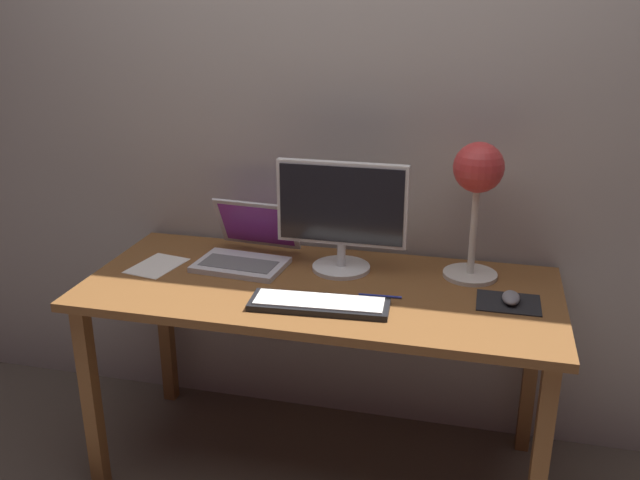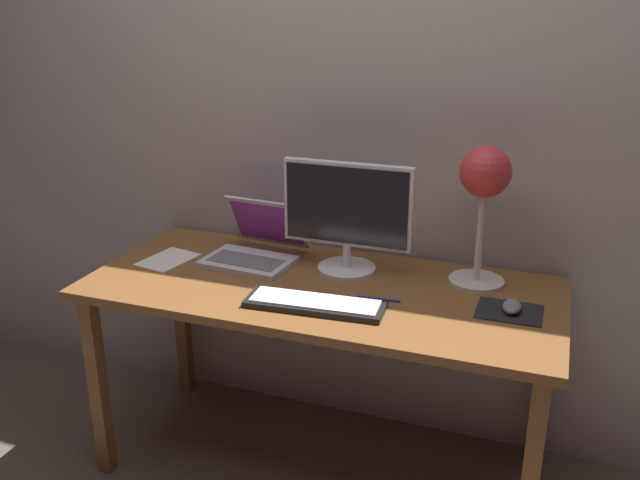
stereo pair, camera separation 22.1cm
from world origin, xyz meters
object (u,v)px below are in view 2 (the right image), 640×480
(monitor, at_px, (347,213))
(desk_lamp, at_px, (484,185))
(keyboard_main, at_px, (315,304))
(mouse, at_px, (512,306))
(pen, at_px, (379,299))
(laptop, at_px, (257,243))

(monitor, relative_size, desk_lamp, 0.96)
(monitor, distance_m, keyboard_main, 0.38)
(keyboard_main, bearing_deg, mouse, 16.41)
(keyboard_main, distance_m, desk_lamp, 0.67)
(monitor, bearing_deg, desk_lamp, 5.65)
(keyboard_main, distance_m, mouse, 0.61)
(keyboard_main, xyz_separation_m, desk_lamp, (0.45, 0.36, 0.33))
(desk_lamp, relative_size, pen, 3.39)
(mouse, bearing_deg, desk_lamp, 125.16)
(mouse, xyz_separation_m, pen, (-0.41, -0.05, -0.02))
(desk_lamp, xyz_separation_m, pen, (-0.28, -0.24, -0.34))
(monitor, distance_m, desk_lamp, 0.47)
(laptop, height_order, mouse, laptop)
(keyboard_main, height_order, desk_lamp, desk_lamp)
(keyboard_main, relative_size, mouse, 4.67)
(monitor, relative_size, pen, 3.27)
(monitor, relative_size, keyboard_main, 1.02)
(desk_lamp, height_order, pen, desk_lamp)
(mouse, distance_m, pen, 0.42)
(monitor, height_order, pen, monitor)
(pen, bearing_deg, laptop, 158.68)
(monitor, xyz_separation_m, keyboard_main, (-0.00, -0.32, -0.20))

